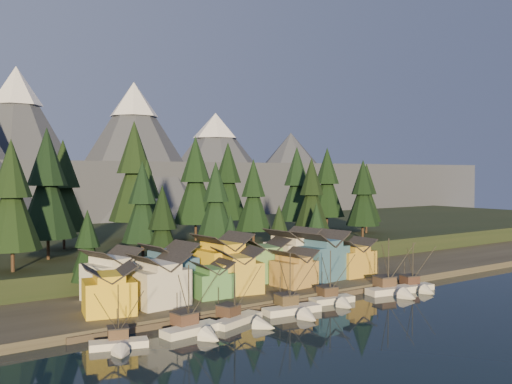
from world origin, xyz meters
TOP-DOWN VIEW (x-y plane):
  - ground at (0.00, 0.00)m, footprint 500.00×500.00m
  - shore_strip at (0.00, 40.00)m, footprint 400.00×50.00m
  - hillside at (0.00, 90.00)m, footprint 420.00×100.00m
  - dock at (0.00, 16.50)m, footprint 80.00×4.00m
  - mountain_ridge at (-4.20, 213.59)m, footprint 560.00×190.00m
  - boat_0 at (-34.50, 8.13)m, footprint 8.93×9.37m
  - boat_1 at (-22.10, 8.15)m, footprint 10.34×11.04m
  - boat_2 at (-12.60, 8.88)m, footprint 11.12×11.51m
  - boat_3 at (-1.28, 8.99)m, footprint 11.33×12.11m
  - boat_4 at (10.15, 11.03)m, footprint 9.44×10.02m
  - boat_5 at (25.76, 9.89)m, footprint 11.31×11.99m
  - boat_6 at (32.69, 9.57)m, footprint 9.05×9.65m
  - house_front_0 at (-30.28, 23.00)m, footprint 9.82×9.48m
  - house_front_1 at (-20.78, 23.74)m, footprint 9.69×9.36m
  - house_front_2 at (-9.50, 24.32)m, footprint 7.53×7.58m
  - house_front_3 at (-3.19, 24.83)m, footprint 10.21×9.90m
  - house_front_4 at (10.08, 23.40)m, footprint 8.09×8.62m
  - house_front_5 at (19.72, 25.82)m, footprint 11.06×10.25m
  - house_front_6 at (28.36, 24.66)m, footprint 8.91×8.46m
  - house_back_0 at (-25.96, 33.02)m, footprint 10.48×10.22m
  - house_back_1 at (-15.01, 31.22)m, footprint 9.64×9.74m
  - house_back_2 at (-2.01, 32.22)m, footprint 10.82×10.04m
  - house_back_3 at (8.49, 31.30)m, footprint 10.66×9.89m
  - house_back_4 at (16.96, 32.49)m, footprint 10.37×9.99m
  - house_back_5 at (27.70, 32.77)m, footprint 8.36×8.45m
  - tree_hill_2 at (-40.00, 48.00)m, footprint 11.07×11.07m
  - tree_hill_3 at (-30.00, 60.00)m, footprint 12.53×12.53m
  - tree_hill_4 at (-22.00, 75.00)m, footprint 11.81×11.81m
  - tree_hill_5 at (-12.00, 50.00)m, footprint 9.39×9.39m
  - tree_hill_6 at (-4.00, 65.00)m, footprint 9.71×9.71m
  - tree_hill_7 at (6.00, 48.00)m, footprint 9.40×9.40m
  - tree_hill_8 at (14.00, 72.00)m, footprint 12.68×12.68m
  - tree_hill_9 at (22.00, 55.00)m, footprint 9.80×9.80m
  - tree_hill_10 at (30.00, 80.00)m, footprint 12.29×12.29m
  - tree_hill_11 at (38.00, 50.00)m, footprint 9.99×9.99m
  - tree_hill_12 at (46.00, 66.00)m, footprint 11.66×11.66m
  - tree_hill_13 at (56.00, 48.00)m, footprint 9.86×9.86m
  - tree_hill_14 at (64.00, 72.00)m, footprint 11.82×11.82m
  - tree_hill_15 at (0.00, 82.00)m, footprint 14.52×14.52m
  - tree_hill_17 at (68.00, 58.00)m, footprint 9.45×9.45m
  - tree_shore_0 at (-28.00, 40.00)m, footprint 7.12×7.12m
  - tree_shore_1 at (-12.00, 40.00)m, footprint 9.08×9.08m
  - tree_shore_2 at (5.00, 40.00)m, footprint 6.18×6.18m
  - tree_shore_3 at (19.00, 40.00)m, footprint 6.86×6.86m
  - tree_shore_4 at (31.00, 40.00)m, footprint 6.89×6.89m

SIDE VIEW (x-z plane):
  - ground at x=0.00m, z-range 0.00..0.00m
  - dock at x=0.00m, z-range 0.00..1.00m
  - shore_strip at x=0.00m, z-range 0.00..1.50m
  - boat_0 at x=-34.50m, z-range -3.11..6.97m
  - boat_2 at x=-12.60m, z-range -3.60..7.64m
  - boat_3 at x=-1.28m, z-range -3.79..8.18m
  - boat_4 at x=10.15m, z-range -3.42..7.83m
  - boat_6 at x=32.69m, z-range -3.38..7.95m
  - boat_1 at x=-22.10m, z-range -3.69..8.32m
  - boat_5 at x=25.76m, z-range -3.96..8.85m
  - hillside at x=0.00m, z-range 0.00..6.00m
  - house_front_2 at x=-9.50m, z-range 1.67..8.52m
  - house_front_4 at x=10.08m, z-range 1.69..9.27m
  - house_front_0 at x=-30.28m, z-range 1.71..9.98m
  - house_front_6 at x=28.36m, z-range 1.72..10.22m
  - house_front_3 at x=-3.19m, z-range 1.72..10.50m
  - house_back_5 at x=27.70m, z-range 1.72..10.74m
  - house_back_3 at x=8.49m, z-range 1.74..11.01m
  - house_front_1 at x=-20.78m, z-range 1.74..11.09m
  - house_back_0 at x=-25.96m, z-range 1.74..11.27m
  - house_back_1 at x=-15.01m, z-range 1.75..11.67m
  - house_front_5 at x=19.72m, z-range 1.77..12.39m
  - house_back_4 at x=16.96m, z-range 1.77..12.60m
  - house_back_2 at x=-2.01m, z-range 1.77..12.65m
  - tree_shore_2 at x=5.00m, z-range 2.16..16.55m
  - tree_shore_3 at x=19.00m, z-range 2.23..18.21m
  - tree_shore_4 at x=31.00m, z-range 2.24..18.28m
  - tree_shore_0 at x=-28.00m, z-range 2.26..18.84m
  - tree_shore_1 at x=-12.00m, z-range 2.48..23.64m
  - tree_hill_5 at x=-12.00m, z-range 7.02..28.88m
  - tree_hill_7 at x=6.00m, z-range 7.02..28.92m
  - tree_hill_17 at x=68.00m, z-range 7.02..29.03m
  - tree_hill_6 at x=-4.00m, z-range 7.05..29.66m
  - tree_hill_9 at x=22.00m, z-range 7.06..29.90m
  - tree_hill_13 at x=56.00m, z-range 7.07..30.03m
  - tree_hill_11 at x=38.00m, z-range 7.08..30.35m
  - tree_hill_2 at x=-40.00m, z-range 7.20..32.99m
  - tree_hill_12 at x=46.00m, z-range 7.27..34.42m
  - tree_hill_4 at x=-22.00m, z-range 7.29..34.81m
  - tree_hill_14 at x=64.00m, z-range 7.29..34.81m
  - tree_hill_10 at x=30.00m, z-range 7.34..35.96m
  - tree_hill_3 at x=-30.00m, z-range 7.36..36.56m
  - tree_hill_8 at x=14.00m, z-range 7.38..36.92m
  - tree_hill_15 at x=0.00m, z-range 7.58..41.42m
  - mountain_ridge at x=-4.20m, z-range -18.94..71.06m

